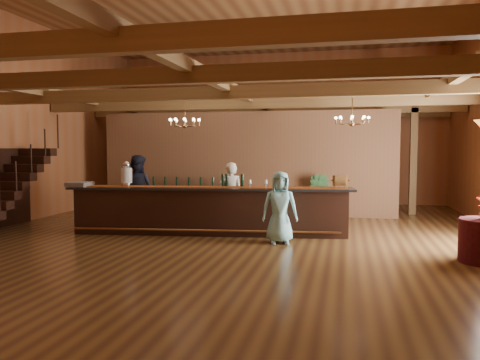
% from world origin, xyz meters
% --- Properties ---
extents(floor, '(14.00, 14.00, 0.00)m').
position_xyz_m(floor, '(0.00, 0.00, 0.00)').
color(floor, brown).
rests_on(floor, ground).
extents(wall_back, '(12.00, 0.10, 5.50)m').
position_xyz_m(wall_back, '(0.00, 7.00, 2.75)').
color(wall_back, '#A2623A').
rests_on(wall_back, floor).
extents(wall_front, '(12.00, 0.10, 5.50)m').
position_xyz_m(wall_front, '(0.00, -7.00, 2.75)').
color(wall_front, '#A2623A').
rests_on(wall_front, floor).
extents(wall_left, '(0.10, 14.00, 5.50)m').
position_xyz_m(wall_left, '(-6.00, 0.00, 2.75)').
color(wall_left, '#A2623A').
rests_on(wall_left, floor).
extents(beam_grid, '(11.90, 13.90, 0.39)m').
position_xyz_m(beam_grid, '(0.00, 0.51, 3.24)').
color(beam_grid, brown).
rests_on(beam_grid, wall_left).
extents(support_posts, '(9.20, 10.20, 3.20)m').
position_xyz_m(support_posts, '(0.00, -0.50, 1.60)').
color(support_posts, brown).
rests_on(support_posts, floor).
extents(partition_wall, '(9.00, 0.18, 3.10)m').
position_xyz_m(partition_wall, '(-0.50, 3.50, 1.55)').
color(partition_wall, brown).
rests_on(partition_wall, floor).
extents(staircase, '(1.00, 2.80, 2.00)m').
position_xyz_m(staircase, '(-5.45, -0.74, 1.00)').
color(staircase, black).
rests_on(staircase, floor).
extents(backroom_boxes, '(4.10, 0.60, 1.10)m').
position_xyz_m(backroom_boxes, '(-0.29, 5.50, 0.53)').
color(backroom_boxes, black).
rests_on(backroom_boxes, floor).
extents(tasting_bar, '(6.66, 1.65, 1.11)m').
position_xyz_m(tasting_bar, '(-0.56, 0.06, 0.56)').
color(tasting_bar, black).
rests_on(tasting_bar, floor).
extents(beverage_dispenser, '(0.26, 0.26, 0.60)m').
position_xyz_m(beverage_dispenser, '(-2.56, -0.14, 1.39)').
color(beverage_dispenser, silver).
rests_on(beverage_dispenser, tasting_bar).
extents(glass_rack_tray, '(0.50, 0.50, 0.10)m').
position_xyz_m(glass_rack_tray, '(-3.65, -0.39, 1.15)').
color(glass_rack_tray, gray).
rests_on(glass_rack_tray, tasting_bar).
extents(raffle_drum, '(0.34, 0.24, 0.30)m').
position_xyz_m(raffle_drum, '(2.41, 0.38, 1.28)').
color(raffle_drum, '#A16E2D').
rests_on(raffle_drum, tasting_bar).
extents(bar_bottle_0, '(0.07, 0.07, 0.30)m').
position_xyz_m(bar_bottle_0, '(-0.29, 0.22, 1.25)').
color(bar_bottle_0, black).
rests_on(bar_bottle_0, tasting_bar).
extents(bar_bottle_1, '(0.07, 0.07, 0.30)m').
position_xyz_m(bar_bottle_1, '(-0.19, 0.23, 1.25)').
color(bar_bottle_1, black).
rests_on(bar_bottle_1, tasting_bar).
extents(bar_bottle_2, '(0.07, 0.07, 0.30)m').
position_xyz_m(bar_bottle_2, '(0.16, 0.28, 1.25)').
color(bar_bottle_2, black).
rests_on(bar_bottle_2, tasting_bar).
extents(backbar_shelf, '(3.04, 0.48, 0.86)m').
position_xyz_m(backbar_shelf, '(-1.89, 2.97, 0.43)').
color(backbar_shelf, black).
rests_on(backbar_shelf, floor).
extents(chandelier_left, '(0.80, 0.80, 0.69)m').
position_xyz_m(chandelier_left, '(-1.49, 0.98, 2.67)').
color(chandelier_left, '#9F7043').
rests_on(chandelier_left, beam_grid).
extents(chandelier_right, '(0.80, 0.80, 0.68)m').
position_xyz_m(chandelier_right, '(2.65, 1.21, 2.68)').
color(chandelier_right, '#9F7043').
rests_on(chandelier_right, beam_grid).
extents(bartender, '(0.69, 0.54, 1.66)m').
position_xyz_m(bartender, '(-0.27, 0.89, 0.83)').
color(bartender, white).
rests_on(bartender, floor).
extents(staff_second, '(0.98, 0.82, 1.83)m').
position_xyz_m(staff_second, '(-2.69, 0.70, 0.92)').
color(staff_second, '#1C1F2E').
rests_on(staff_second, floor).
extents(guest, '(0.83, 0.63, 1.53)m').
position_xyz_m(guest, '(1.18, -0.62, 0.76)').
color(guest, '#8BD3D9').
rests_on(guest, floor).
extents(floor_plant, '(0.85, 0.76, 1.28)m').
position_xyz_m(floor_plant, '(1.72, 3.26, 0.64)').
color(floor_plant, '#275129').
rests_on(floor_plant, floor).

